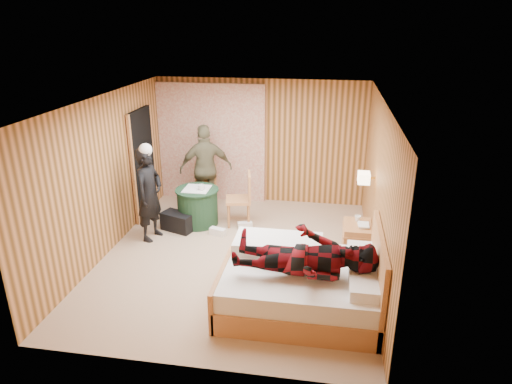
% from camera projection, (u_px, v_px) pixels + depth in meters
% --- Properties ---
extents(floor, '(4.20, 5.00, 0.01)m').
position_uv_depth(floor, '(237.00, 257.00, 7.32)').
color(floor, tan).
rests_on(floor, ground).
extents(ceiling, '(4.20, 5.00, 0.01)m').
position_uv_depth(ceiling, '(234.00, 101.00, 6.42)').
color(ceiling, silver).
rests_on(ceiling, wall_back).
extents(wall_back, '(4.20, 0.02, 2.50)m').
position_uv_depth(wall_back, '(260.00, 142.00, 9.18)').
color(wall_back, '#CE874F').
rests_on(wall_back, floor).
extents(wall_left, '(0.02, 5.00, 2.50)m').
position_uv_depth(wall_left, '(105.00, 176.00, 7.19)').
color(wall_left, '#CE874F').
rests_on(wall_left, floor).
extents(wall_right, '(0.02, 5.00, 2.50)m').
position_uv_depth(wall_right, '(378.00, 192.00, 6.56)').
color(wall_right, '#CE874F').
rests_on(wall_right, floor).
extents(curtain, '(2.20, 0.08, 2.40)m').
position_uv_depth(curtain, '(211.00, 143.00, 9.28)').
color(curtain, beige).
rests_on(curtain, floor).
extents(doorway, '(0.06, 0.90, 2.05)m').
position_uv_depth(doorway, '(143.00, 164.00, 8.55)').
color(doorway, black).
rests_on(doorway, floor).
extents(wall_lamp, '(0.26, 0.24, 0.16)m').
position_uv_depth(wall_lamp, '(364.00, 178.00, 6.98)').
color(wall_lamp, gold).
rests_on(wall_lamp, wall_right).
extents(bed, '(2.05, 1.61, 1.11)m').
position_uv_depth(bed, '(302.00, 284.00, 6.00)').
color(bed, '#E1995C').
rests_on(bed, floor).
extents(nightstand, '(0.45, 0.61, 0.58)m').
position_uv_depth(nightstand, '(356.00, 241.00, 7.19)').
color(nightstand, '#E1995C').
rests_on(nightstand, floor).
extents(round_table, '(0.79, 0.79, 0.70)m').
position_uv_depth(round_table, '(198.00, 206.00, 8.37)').
color(round_table, '#1C3E27').
rests_on(round_table, floor).
extents(chair_far, '(0.49, 0.49, 0.93)m').
position_uv_depth(chair_far, '(206.00, 185.00, 8.89)').
color(chair_far, '#E1995C').
rests_on(chair_far, floor).
extents(chair_near, '(0.53, 0.53, 0.99)m').
position_uv_depth(chair_near, '(243.00, 195.00, 8.29)').
color(chair_near, '#E1995C').
rests_on(chair_near, floor).
extents(duffel_bag, '(0.65, 0.48, 0.33)m').
position_uv_depth(duffel_bag, '(178.00, 222.00, 8.19)').
color(duffel_bag, black).
rests_on(duffel_bag, floor).
extents(sneaker_left, '(0.28, 0.18, 0.12)m').
position_uv_depth(sneaker_left, '(245.00, 225.00, 8.30)').
color(sneaker_left, white).
rests_on(sneaker_left, floor).
extents(sneaker_right, '(0.31, 0.20, 0.13)m').
position_uv_depth(sneaker_right, '(218.00, 232.00, 8.03)').
color(sneaker_right, white).
rests_on(sneaker_right, floor).
extents(woman_standing, '(0.51, 0.66, 1.61)m').
position_uv_depth(woman_standing, '(149.00, 194.00, 7.68)').
color(woman_standing, black).
rests_on(woman_standing, floor).
extents(man_at_table, '(1.09, 0.75, 1.72)m').
position_uv_depth(man_at_table, '(206.00, 169.00, 8.80)').
color(man_at_table, brown).
rests_on(man_at_table, floor).
extents(man_on_bed, '(0.86, 0.67, 1.77)m').
position_uv_depth(man_on_bed, '(305.00, 247.00, 5.55)').
color(man_on_bed, '#62090F').
rests_on(man_on_bed, bed).
extents(book_lower, '(0.18, 0.23, 0.02)m').
position_uv_depth(book_lower, '(358.00, 225.00, 7.04)').
color(book_lower, white).
rests_on(book_lower, nightstand).
extents(book_upper, '(0.17, 0.23, 0.02)m').
position_uv_depth(book_upper, '(358.00, 224.00, 7.03)').
color(book_upper, white).
rests_on(book_upper, nightstand).
extents(cup_nightstand, '(0.13, 0.13, 0.09)m').
position_uv_depth(cup_nightstand, '(358.00, 218.00, 7.19)').
color(cup_nightstand, white).
rests_on(cup_nightstand, nightstand).
extents(cup_table, '(0.15, 0.15, 0.10)m').
position_uv_depth(cup_table, '(201.00, 187.00, 8.17)').
color(cup_table, white).
rests_on(cup_table, round_table).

